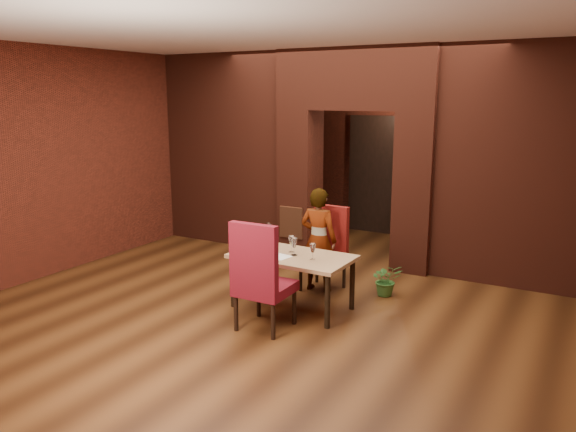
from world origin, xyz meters
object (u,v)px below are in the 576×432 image
at_px(wine_glass_c, 313,252).
at_px(person_seated, 319,240).
at_px(water_bottle, 269,235).
at_px(dining_table, 292,281).
at_px(wine_glass_a, 292,244).
at_px(wine_glass_b, 294,247).
at_px(chair_far, 323,249).
at_px(potted_plant, 386,280).
at_px(wine_bucket, 256,242).
at_px(chair_near, 265,274).

bearing_deg(wine_glass_c, person_seated, 111.76).
bearing_deg(water_bottle, dining_table, -16.60).
xyz_separation_m(wine_glass_a, wine_glass_b, (0.09, -0.10, 0.01)).
bearing_deg(person_seated, chair_far, -128.80).
xyz_separation_m(wine_glass_b, potted_plant, (0.82, 0.97, -0.56)).
xyz_separation_m(dining_table, wine_glass_c, (0.30, -0.06, 0.43)).
height_order(person_seated, wine_bucket, person_seated).
distance_m(wine_glass_b, wine_bucket, 0.51).
height_order(wine_bucket, potted_plant, wine_bucket).
relative_size(chair_near, water_bottle, 3.77).
xyz_separation_m(chair_far, potted_plant, (0.81, 0.19, -0.34)).
distance_m(person_seated, wine_glass_b, 0.73).
distance_m(dining_table, water_bottle, 0.65).
bearing_deg(chair_near, person_seated, -89.11).
bearing_deg(wine_glass_c, wine_glass_a, 157.29).
bearing_deg(wine_glass_a, wine_glass_c, -22.71).
xyz_separation_m(chair_far, water_bottle, (-0.43, -0.65, 0.28)).
distance_m(wine_glass_a, water_bottle, 0.34).
height_order(wine_glass_a, water_bottle, water_bottle).
relative_size(dining_table, potted_plant, 3.36).
bearing_deg(wine_glass_b, person_seated, 92.89).
height_order(person_seated, wine_glass_b, person_seated).
bearing_deg(chair_near, chair_far, -90.77).
distance_m(chair_near, water_bottle, 0.91).
bearing_deg(chair_far, person_seated, -123.21).
bearing_deg(water_bottle, potted_plant, 34.35).
bearing_deg(wine_bucket, wine_glass_b, 4.03).
height_order(wine_glass_b, potted_plant, wine_glass_b).
bearing_deg(chair_far, wine_glass_a, -93.77).
relative_size(dining_table, person_seated, 1.04).
distance_m(wine_glass_a, potted_plant, 1.37).
bearing_deg(chair_far, potted_plant, 17.30).
relative_size(chair_far, water_bottle, 3.38).
bearing_deg(chair_far, water_bottle, -119.10).
distance_m(dining_table, wine_glass_c, 0.53).
bearing_deg(dining_table, wine_glass_c, -9.60).
bearing_deg(potted_plant, dining_table, -131.11).
height_order(dining_table, wine_glass_a, wine_glass_a).
relative_size(dining_table, wine_glass_c, 7.49).
bearing_deg(wine_bucket, person_seated, 58.19).
relative_size(chair_near, person_seated, 0.89).
bearing_deg(potted_plant, chair_near, -116.69).
xyz_separation_m(person_seated, water_bottle, (-0.39, -0.60, 0.14)).
height_order(chair_far, wine_glass_c, chair_far).
height_order(chair_far, water_bottle, chair_far).
bearing_deg(wine_bucket, water_bottle, 61.78).
distance_m(chair_near, wine_glass_c, 0.67).
distance_m(wine_glass_b, water_bottle, 0.44).
height_order(chair_near, person_seated, person_seated).
bearing_deg(wine_glass_c, potted_plant, 62.07).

